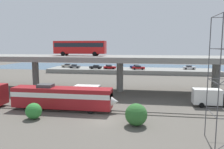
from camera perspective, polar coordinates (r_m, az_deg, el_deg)
name	(u,v)px	position (r m, az deg, el deg)	size (l,w,h in m)	color
ground_plane	(102,121)	(31.60, -2.48, -11.75)	(260.00, 260.00, 0.00)	#565149
rail_strip_near	(107,113)	(34.65, -1.39, -9.89)	(110.00, 0.12, 0.12)	#59544C
rail_strip_far	(108,110)	(35.99, -0.98, -9.22)	(110.00, 0.12, 0.12)	#59544C
train_locomotive	(67,97)	(36.48, -11.55, -5.68)	(17.26, 3.04, 4.18)	maroon
highway_overpass	(120,60)	(49.69, 2.06, 3.85)	(96.00, 12.25, 8.02)	gray
transit_bus_on_overpass	(80,47)	(52.04, -8.22, 7.07)	(12.00, 2.68, 3.40)	red
service_truck_west	(83,93)	(41.83, -7.54, -4.67)	(6.80, 2.46, 3.04)	navy
service_truck_east	(212,97)	(41.66, 24.35, -5.34)	(6.80, 2.46, 3.04)	#515459
pier_parking_lot	(131,71)	(84.99, 4.89, 0.98)	(63.42, 12.15, 1.54)	gray
parked_car_0	(75,66)	(87.84, -9.59, 2.12)	(4.09, 1.87, 1.50)	#515459
parked_car_1	(136,66)	(85.82, 6.13, 2.06)	(4.28, 1.85, 1.50)	navy
parked_car_2	(109,66)	(85.45, -0.79, 2.08)	(4.22, 1.83, 1.50)	silver
parked_car_3	(67,65)	(91.62, -11.48, 2.30)	(4.30, 1.89, 1.50)	#9E998C
parked_car_4	(138,67)	(82.02, 6.82, 1.80)	(4.61, 1.98, 1.50)	maroon
parked_car_5	(189,67)	(86.83, 19.25, 1.75)	(4.37, 1.88, 1.50)	#B7B7BC
parked_car_6	(96,67)	(84.15, -4.21, 1.98)	(4.62, 1.85, 1.50)	black
parked_car_7	(110,67)	(83.24, -0.57, 1.94)	(4.57, 1.92, 1.50)	maroon
harbor_water	(134,67)	(107.90, 5.76, 1.95)	(140.00, 36.00, 0.01)	#385B7A
shrub_left	(34,111)	(33.85, -19.52, -8.84)	(2.29, 2.29, 2.29)	#307F35
shrub_right	(136,115)	(29.51, 6.24, -10.21)	(2.92, 2.92, 2.92)	#2E682D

